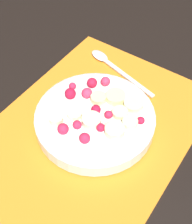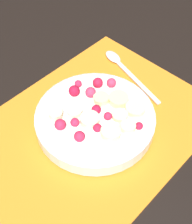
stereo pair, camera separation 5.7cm
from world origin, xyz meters
name	(u,v)px [view 1 (the left image)]	position (x,y,z in m)	size (l,w,h in m)	color
ground_plane	(90,131)	(0.00, 0.00, 0.00)	(3.00, 3.00, 0.00)	black
placemat	(90,130)	(0.00, 0.00, 0.00)	(0.47, 0.34, 0.01)	orange
fruit_bowl	(96,118)	(-0.02, 0.00, 0.03)	(0.22, 0.22, 0.05)	silver
spoon	(109,63)	(-0.17, -0.07, 0.01)	(0.06, 0.19, 0.01)	silver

